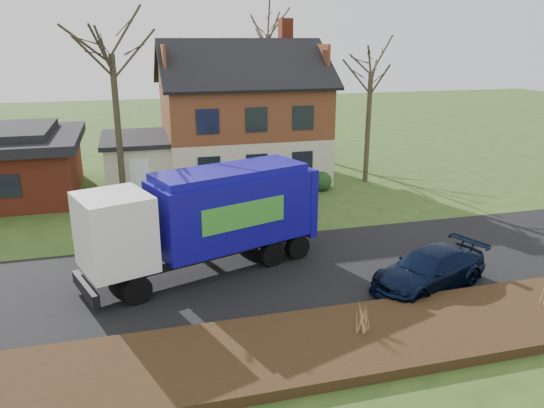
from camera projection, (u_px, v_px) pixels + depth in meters
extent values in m
plane|color=#2C4A18|center=(270.00, 271.00, 19.30)|extent=(120.00, 120.00, 0.00)
cube|color=black|center=(270.00, 271.00, 19.30)|extent=(80.00, 7.00, 0.02)
cube|color=black|center=(321.00, 345.00, 14.38)|extent=(80.00, 3.50, 0.30)
cube|color=beige|center=(242.00, 154.00, 32.29)|extent=(9.00, 7.50, 2.70)
cube|color=brown|center=(241.00, 109.00, 31.47)|extent=(9.00, 7.50, 2.80)
cube|color=maroon|center=(286.00, 32.00, 31.83)|extent=(0.70, 0.90, 1.60)
cube|color=beige|center=(138.00, 163.00, 30.29)|extent=(3.50, 5.50, 2.60)
cube|color=black|center=(136.00, 138.00, 29.86)|extent=(3.90, 5.90, 0.24)
cylinder|color=black|center=(137.00, 290.00, 16.83)|extent=(1.00, 0.62, 0.95)
cylinder|color=black|center=(117.00, 269.00, 18.35)|extent=(1.00, 0.62, 0.95)
cylinder|color=black|center=(272.00, 254.00, 19.65)|extent=(1.00, 0.62, 0.95)
cylinder|color=black|center=(245.00, 238.00, 21.16)|extent=(1.00, 0.62, 0.95)
cylinder|color=black|center=(297.00, 247.00, 20.29)|extent=(1.00, 0.62, 0.95)
cylinder|color=black|center=(269.00, 232.00, 21.80)|extent=(1.00, 0.62, 0.95)
cube|color=black|center=(211.00, 250.00, 19.23)|extent=(7.79, 3.63, 0.32)
cube|color=white|center=(115.00, 232.00, 16.95)|extent=(2.74, 2.85, 2.47)
cube|color=black|center=(82.00, 234.00, 16.37)|extent=(0.73, 1.92, 0.82)
cube|color=black|center=(86.00, 288.00, 16.87)|extent=(0.97, 2.23, 0.41)
cube|color=#120B89|center=(231.00, 209.00, 19.27)|extent=(6.19, 4.06, 2.47)
cube|color=#120B89|center=(230.00, 172.00, 18.86)|extent=(5.84, 3.71, 0.27)
cube|color=#120B89|center=(296.00, 198.00, 20.91)|extent=(1.07, 2.31, 2.65)
cube|color=green|center=(245.00, 215.00, 18.26)|extent=(3.12, 1.12, 0.91)
cube|color=green|center=(212.00, 199.00, 20.09)|extent=(3.12, 1.12, 0.91)
imported|color=#A4A5AC|center=(134.00, 226.00, 21.82)|extent=(4.53, 2.65, 1.41)
imported|color=black|center=(429.00, 269.00, 17.91)|extent=(4.87, 3.24, 1.31)
cylinder|color=#383121|center=(118.00, 132.00, 26.01)|extent=(0.31, 0.31, 7.42)
cylinder|color=#433928|center=(368.00, 128.00, 30.50)|extent=(0.29, 0.29, 6.34)
cylinder|color=#47392A|center=(268.00, 91.00, 40.83)|extent=(0.32, 0.32, 8.40)
cone|color=tan|center=(362.00, 316.00, 14.65)|extent=(0.04, 0.04, 0.94)
cone|color=tan|center=(357.00, 317.00, 14.61)|extent=(0.04, 0.04, 0.94)
cone|color=tan|center=(367.00, 315.00, 14.69)|extent=(0.04, 0.04, 0.94)
cone|color=tan|center=(361.00, 314.00, 14.76)|extent=(0.04, 0.04, 0.94)
cone|color=tan|center=(364.00, 318.00, 14.54)|extent=(0.04, 0.04, 0.94)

